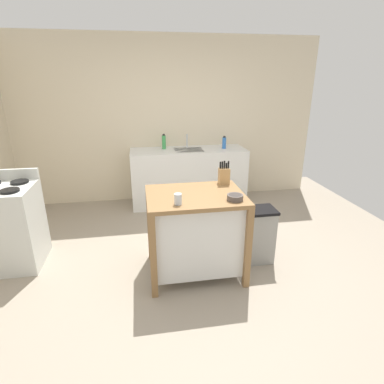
{
  "coord_description": "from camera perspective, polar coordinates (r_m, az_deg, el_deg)",
  "views": [
    {
      "loc": [
        -0.48,
        -2.77,
        1.95
      ],
      "look_at": [
        0.03,
        0.22,
        0.83
      ],
      "focal_mm": 28.84,
      "sensor_mm": 36.0,
      "label": 1
    }
  ],
  "objects": [
    {
      "name": "ground_plane",
      "position": [
        3.42,
        0.07,
        -14.58
      ],
      "size": [
        5.93,
        5.93,
        0.0
      ],
      "primitive_type": "plane",
      "color": "gray",
      "rests_on": "ground"
    },
    {
      "name": "wall_back",
      "position": [
        5.17,
        -4.46,
        12.93
      ],
      "size": [
        4.93,
        0.1,
        2.6
      ],
      "primitive_type": "cube",
      "color": "beige",
      "rests_on": "ground"
    },
    {
      "name": "kitchen_island",
      "position": [
        3.19,
        0.61,
        -6.96
      ],
      "size": [
        0.96,
        0.74,
        0.88
      ],
      "color": "olive",
      "rests_on": "ground"
    },
    {
      "name": "knife_block",
      "position": [
        3.32,
        5.94,
        3.09
      ],
      "size": [
        0.11,
        0.09,
        0.25
      ],
      "color": "tan",
      "rests_on": "kitchen_island"
    },
    {
      "name": "bowl_stoneware_deep",
      "position": [
        2.9,
        7.97,
        -0.97
      ],
      "size": [
        0.15,
        0.15,
        0.05
      ],
      "color": "#564C47",
      "rests_on": "kitchen_island"
    },
    {
      "name": "drinking_cup",
      "position": [
        2.77,
        -2.62,
        -1.32
      ],
      "size": [
        0.07,
        0.07,
        0.1
      ],
      "color": "silver",
      "rests_on": "kitchen_island"
    },
    {
      "name": "trash_bin",
      "position": [
        3.54,
        11.97,
        -7.76
      ],
      "size": [
        0.36,
        0.28,
        0.63
      ],
      "color": "gray",
      "rests_on": "ground"
    },
    {
      "name": "sink_counter",
      "position": [
        5.04,
        -0.65,
        2.91
      ],
      "size": [
        1.83,
        0.6,
        0.9
      ],
      "color": "silver",
      "rests_on": "ground"
    },
    {
      "name": "sink_faucet",
      "position": [
        5.04,
        -0.93,
        9.43
      ],
      "size": [
        0.02,
        0.02,
        0.22
      ],
      "color": "#B7BCC1",
      "rests_on": "sink_counter"
    },
    {
      "name": "bottle_spray_cleaner",
      "position": [
        4.97,
        -5.22,
        9.2
      ],
      "size": [
        0.06,
        0.06,
        0.24
      ],
      "color": "green",
      "rests_on": "sink_counter"
    },
    {
      "name": "bottle_hand_soap",
      "position": [
        5.01,
        5.96,
        9.05
      ],
      "size": [
        0.06,
        0.06,
        0.2
      ],
      "color": "blue",
      "rests_on": "sink_counter"
    },
    {
      "name": "stove",
      "position": [
        3.88,
        -30.71,
        -5.48
      ],
      "size": [
        0.6,
        0.6,
        1.02
      ],
      "color": "silver",
      "rests_on": "ground"
    }
  ]
}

